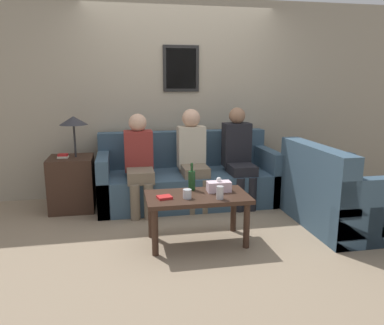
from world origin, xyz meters
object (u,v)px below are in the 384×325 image
Objects in this scene: coffee_table at (197,203)px; wine_bottle at (192,180)px; couch_main at (187,179)px; couch_side at (339,198)px; drinking_glass at (187,194)px; person_left at (139,159)px; person_middle at (193,154)px; person_right at (239,153)px.

wine_bottle is (-0.02, 0.18, 0.18)m from coffee_table.
couch_main is 1.84m from couch_side.
wine_bottle is 0.29m from drinking_glass.
couch_side is at bearing -23.31° from person_left.
person_middle is at bearing -72.65° from couch_main.
couch_side is 1.05× the size of person_right.
wine_bottle is (-0.15, -1.09, 0.28)m from couch_main.
couch_main is at bearing 84.11° from coffee_table.
person_left reaches higher than couch_side.
person_right is at bearing 1.37° from person_left.
wine_bottle is 0.24× the size of person_left.
coffee_table is 0.18m from drinking_glass.
coffee_table is 1.19m from person_left.
person_left reaches higher than wine_bottle.
couch_main is at bearing 52.87° from couch_side.
coffee_table is 1.17m from person_middle.
coffee_table is 0.81× the size of person_middle.
couch_main is 1.14m from wine_bottle.
person_right is at bearing 55.20° from coffee_table.
couch_main is 0.74m from person_right.
couch_side is 1.64m from wine_bottle.
coffee_table is (-1.60, -0.16, 0.10)m from couch_side.
coffee_table is 0.26m from wine_bottle.
person_middle is at bearing 81.12° from coffee_table.
person_middle is (0.19, 0.95, 0.07)m from wine_bottle.
person_middle reaches higher than couch_side.
couch_main reaches higher than wine_bottle.
person_middle is 0.58m from person_right.
person_right is (0.87, 1.17, 0.13)m from drinking_glass.
couch_side reaches higher than drinking_glass.
person_middle is at bearing 76.58° from drinking_glass.
drinking_glass is (-1.71, -0.24, 0.22)m from couch_side.
wine_bottle is at bearing -97.81° from couch_main.
person_right is at bearing 53.40° from drinking_glass.
coffee_table is 1.35m from person_right.
person_left is 0.95× the size of person_right.
person_right is (-0.84, 0.93, 0.35)m from couch_side.
drinking_glass is at bearing 98.10° from couch_side.
couch_side is at bearing 5.81° from coffee_table.
coffee_table is 0.80× the size of person_right.
person_left is at bearing 114.63° from coffee_table.
couch_main and couch_side have the same top height.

